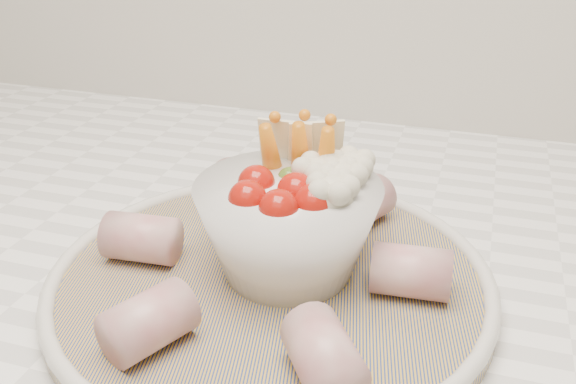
% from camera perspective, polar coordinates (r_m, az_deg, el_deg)
% --- Properties ---
extents(serving_platter, '(0.40, 0.40, 0.02)m').
position_cam_1_polar(serving_platter, '(0.50, -1.54, -7.79)').
color(serving_platter, navy).
rests_on(serving_platter, kitchen_counter).
extents(veggie_bowl, '(0.14, 0.14, 0.11)m').
position_cam_1_polar(veggie_bowl, '(0.48, 0.32, -2.54)').
color(veggie_bowl, white).
rests_on(veggie_bowl, serving_platter).
extents(cured_meat_rolls, '(0.27, 0.27, 0.04)m').
position_cam_1_polar(cured_meat_rolls, '(0.48, -1.58, -5.53)').
color(cured_meat_rolls, '#AD4F56').
rests_on(cured_meat_rolls, serving_platter).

